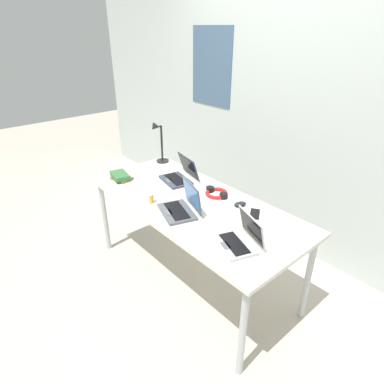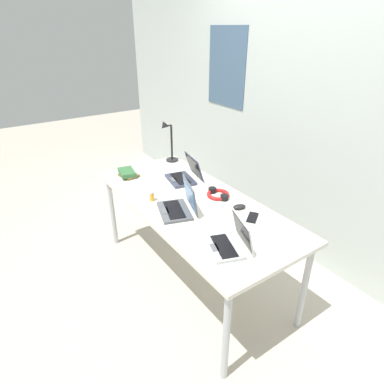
{
  "view_description": "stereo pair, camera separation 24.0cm",
  "coord_description": "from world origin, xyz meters",
  "px_view_note": "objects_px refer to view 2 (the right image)",
  "views": [
    {
      "loc": [
        1.62,
        -1.4,
        1.92
      ],
      "look_at": [
        0.0,
        0.0,
        0.82
      ],
      "focal_mm": 30.29,
      "sensor_mm": 36.0,
      "label": 1
    },
    {
      "loc": [
        1.77,
        -1.21,
        1.92
      ],
      "look_at": [
        0.0,
        0.0,
        0.82
      ],
      "focal_mm": 30.29,
      "sensor_mm": 36.0,
      "label": 2
    }
  ],
  "objects_px": {
    "laptop_near_mouse": "(179,206)",
    "cell_phone": "(252,217)",
    "computer_mouse": "(239,207)",
    "book_stack": "(128,173)",
    "desk_lamp": "(169,142)",
    "laptop_near_lamp": "(230,242)",
    "pill_bottle": "(152,196)",
    "laptop_far_corner": "(185,175)",
    "headphones": "(218,194)"
  },
  "relations": [
    {
      "from": "pill_bottle",
      "to": "book_stack",
      "type": "distance_m",
      "value": 0.52
    },
    {
      "from": "book_stack",
      "to": "desk_lamp",
      "type": "bearing_deg",
      "value": 101.53
    },
    {
      "from": "laptop_far_corner",
      "to": "laptop_near_lamp",
      "type": "distance_m",
      "value": 1.0
    },
    {
      "from": "cell_phone",
      "to": "headphones",
      "type": "distance_m",
      "value": 0.39
    },
    {
      "from": "laptop_far_corner",
      "to": "book_stack",
      "type": "bearing_deg",
      "value": -132.86
    },
    {
      "from": "computer_mouse",
      "to": "cell_phone",
      "type": "height_order",
      "value": "computer_mouse"
    },
    {
      "from": "computer_mouse",
      "to": "book_stack",
      "type": "xyz_separation_m",
      "value": [
        -0.99,
        -0.43,
        0.01
      ]
    },
    {
      "from": "laptop_near_lamp",
      "to": "pill_bottle",
      "type": "relative_size",
      "value": 4.13
    },
    {
      "from": "cell_phone",
      "to": "book_stack",
      "type": "bearing_deg",
      "value": 164.8
    },
    {
      "from": "desk_lamp",
      "to": "laptop_far_corner",
      "type": "bearing_deg",
      "value": -13.9
    },
    {
      "from": "desk_lamp",
      "to": "headphones",
      "type": "xyz_separation_m",
      "value": [
        0.84,
        -0.06,
        -0.18
      ]
    },
    {
      "from": "computer_mouse",
      "to": "book_stack",
      "type": "bearing_deg",
      "value": -138.24
    },
    {
      "from": "desk_lamp",
      "to": "laptop_near_lamp",
      "type": "distance_m",
      "value": 1.47
    },
    {
      "from": "book_stack",
      "to": "laptop_far_corner",
      "type": "bearing_deg",
      "value": 47.14
    },
    {
      "from": "laptop_near_lamp",
      "to": "headphones",
      "type": "distance_m",
      "value": 0.66
    },
    {
      "from": "pill_bottle",
      "to": "book_stack",
      "type": "relative_size",
      "value": 0.37
    },
    {
      "from": "computer_mouse",
      "to": "laptop_near_mouse",
      "type": "bearing_deg",
      "value": -101.13
    },
    {
      "from": "cell_phone",
      "to": "pill_bottle",
      "type": "bearing_deg",
      "value": -178.97
    },
    {
      "from": "desk_lamp",
      "to": "laptop_near_mouse",
      "type": "distance_m",
      "value": 0.98
    },
    {
      "from": "computer_mouse",
      "to": "pill_bottle",
      "type": "height_order",
      "value": "pill_bottle"
    },
    {
      "from": "headphones",
      "to": "laptop_near_mouse",
      "type": "bearing_deg",
      "value": -85.83
    },
    {
      "from": "desk_lamp",
      "to": "cell_phone",
      "type": "distance_m",
      "value": 1.25
    },
    {
      "from": "cell_phone",
      "to": "pill_bottle",
      "type": "distance_m",
      "value": 0.76
    },
    {
      "from": "desk_lamp",
      "to": "laptop_far_corner",
      "type": "distance_m",
      "value": 0.48
    },
    {
      "from": "book_stack",
      "to": "laptop_near_lamp",
      "type": "bearing_deg",
      "value": 2.89
    },
    {
      "from": "laptop_far_corner",
      "to": "laptop_near_mouse",
      "type": "relative_size",
      "value": 0.92
    },
    {
      "from": "desk_lamp",
      "to": "laptop_near_lamp",
      "type": "bearing_deg",
      "value": -16.6
    },
    {
      "from": "computer_mouse",
      "to": "headphones",
      "type": "distance_m",
      "value": 0.24
    },
    {
      "from": "laptop_near_lamp",
      "to": "computer_mouse",
      "type": "xyz_separation_m",
      "value": [
        -0.32,
        0.36,
        -0.02
      ]
    },
    {
      "from": "laptop_near_mouse",
      "to": "cell_phone",
      "type": "relative_size",
      "value": 2.63
    },
    {
      "from": "laptop_near_mouse",
      "to": "book_stack",
      "type": "xyz_separation_m",
      "value": [
        -0.77,
        -0.05,
        -0.02
      ]
    },
    {
      "from": "headphones",
      "to": "desk_lamp",
      "type": "bearing_deg",
      "value": 176.03
    },
    {
      "from": "laptop_near_mouse",
      "to": "computer_mouse",
      "type": "height_order",
      "value": "laptop_near_mouse"
    },
    {
      "from": "desk_lamp",
      "to": "book_stack",
      "type": "distance_m",
      "value": 0.52
    },
    {
      "from": "computer_mouse",
      "to": "book_stack",
      "type": "distance_m",
      "value": 1.08
    },
    {
      "from": "laptop_near_lamp",
      "to": "headphones",
      "type": "bearing_deg",
      "value": 147.23
    },
    {
      "from": "computer_mouse",
      "to": "headphones",
      "type": "relative_size",
      "value": 0.45
    },
    {
      "from": "computer_mouse",
      "to": "pill_bottle",
      "type": "xyz_separation_m",
      "value": [
        -0.47,
        -0.46,
        0.02
      ]
    },
    {
      "from": "headphones",
      "to": "pill_bottle",
      "type": "distance_m",
      "value": 0.51
    },
    {
      "from": "laptop_near_lamp",
      "to": "laptop_near_mouse",
      "type": "xyz_separation_m",
      "value": [
        -0.53,
        -0.02,
        0.0
      ]
    },
    {
      "from": "laptop_far_corner",
      "to": "pill_bottle",
      "type": "bearing_deg",
      "value": -67.11
    },
    {
      "from": "desk_lamp",
      "to": "headphones",
      "type": "distance_m",
      "value": 0.86
    },
    {
      "from": "laptop_far_corner",
      "to": "computer_mouse",
      "type": "distance_m",
      "value": 0.64
    },
    {
      "from": "laptop_far_corner",
      "to": "headphones",
      "type": "height_order",
      "value": "laptop_far_corner"
    },
    {
      "from": "laptop_far_corner",
      "to": "cell_phone",
      "type": "distance_m",
      "value": 0.79
    },
    {
      "from": "laptop_near_lamp",
      "to": "headphones",
      "type": "height_order",
      "value": "laptop_near_lamp"
    },
    {
      "from": "book_stack",
      "to": "pill_bottle",
      "type": "bearing_deg",
      "value": -3.98
    },
    {
      "from": "laptop_near_lamp",
      "to": "laptop_far_corner",
      "type": "bearing_deg",
      "value": 162.17
    },
    {
      "from": "laptop_near_lamp",
      "to": "book_stack",
      "type": "distance_m",
      "value": 1.3
    },
    {
      "from": "laptop_near_lamp",
      "to": "computer_mouse",
      "type": "distance_m",
      "value": 0.48
    }
  ]
}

